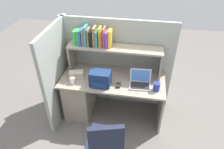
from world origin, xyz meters
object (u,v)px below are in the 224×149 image
Objects in this scene: tissue_box at (76,74)px; snack_canister at (156,87)px; backpack at (100,79)px; office_chair at (106,147)px; paper_cup at (73,80)px; laptop at (140,82)px; computer_mouse at (118,85)px.

tissue_box is 1.23m from snack_canister.
office_chair is at bearing -73.75° from backpack.
office_chair is at bearing -50.03° from paper_cup.
laptop reaches higher than office_chair.
backpack reaches higher than tissue_box.
paper_cup is at bearing -175.19° from backpack.
backpack is at bearing -177.96° from computer_mouse.
tissue_box is (-0.41, 0.13, -0.06)m from backpack.
tissue_box is (-0.68, 0.12, 0.03)m from computer_mouse.
backpack is 0.42m from paper_cup.
computer_mouse is (0.27, 0.01, -0.09)m from backpack.
snack_canister is at bearing 0.49° from computer_mouse.
snack_canister is (0.23, -0.09, 0.01)m from laptop.
paper_cup is (-0.68, -0.04, 0.03)m from computer_mouse.
snack_canister is (1.23, 0.04, 0.01)m from paper_cup.
laptop is 0.59m from backpack.
backpack is at bearing -170.38° from laptop.
tissue_box is 1.20m from office_chair.
tissue_box is 0.24× the size of office_chair.
paper_cup is at bearing -175.94° from computer_mouse.
backpack reaches higher than office_chair.
laptop is 1.00m from paper_cup.
laptop is at bearing 9.62° from backpack.
computer_mouse is 0.11× the size of office_chair.
backpack is 0.32× the size of office_chair.
snack_canister is at bearing 0.44° from backpack.
computer_mouse is 0.55m from snack_canister.
paper_cup is at bearing -178.08° from snack_canister.
backpack is at bearing 4.81° from paper_cup.
laptop is 3.27× the size of paper_cup.
laptop reaches higher than snack_canister.
snack_canister is 0.14× the size of office_chair.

